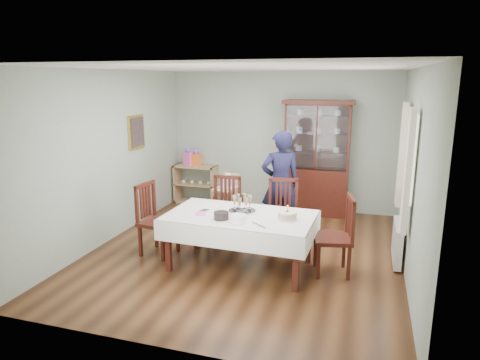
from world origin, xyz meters
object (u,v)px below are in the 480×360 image
at_px(champagne_tray, 242,207).
at_px(chair_end_left, 158,233).
at_px(chair_far_left, 224,223).
at_px(sideboard, 196,184).
at_px(dining_table, 240,241).
at_px(gift_bag_orange, 196,158).
at_px(chair_far_right, 283,228).
at_px(high_chair, 228,206).
at_px(gift_bag_pink, 188,157).
at_px(birthday_cake, 287,216).
at_px(chair_end_right, 333,251).
at_px(woman, 280,184).
at_px(china_cabinet, 317,156).

bearing_deg(champagne_tray, chair_end_left, -177.92).
bearing_deg(chair_far_left, sideboard, 123.18).
height_order(dining_table, chair_far_left, chair_far_left).
distance_m(chair_far_left, gift_bag_orange, 2.42).
xyz_separation_m(sideboard, chair_far_right, (2.25, -1.93, -0.09)).
relative_size(high_chair, gift_bag_orange, 2.77).
relative_size(chair_end_left, gift_bag_pink, 2.83).
height_order(dining_table, sideboard, sideboard).
height_order(dining_table, birthday_cake, birthday_cake).
bearing_deg(dining_table, champagne_tray, 96.71).
bearing_deg(gift_bag_orange, chair_end_left, -79.67).
height_order(chair_end_right, woman, woman).
bearing_deg(sideboard, woman, -33.54).
xyz_separation_m(chair_far_right, birthday_cake, (0.23, -0.88, 0.50)).
xyz_separation_m(china_cabinet, chair_far_left, (-1.20, -1.95, -0.81)).
relative_size(champagne_tray, gift_bag_orange, 1.08).
height_order(chair_far_right, gift_bag_pink, gift_bag_pink).
bearing_deg(gift_bag_pink, gift_bag_orange, 0.00).
bearing_deg(chair_far_right, high_chair, 137.44).
bearing_deg(woman, chair_end_left, 16.54).
relative_size(chair_far_right, birthday_cake, 3.75).
bearing_deg(dining_table, sideboard, 123.19).
bearing_deg(gift_bag_pink, chair_far_right, -38.59).
bearing_deg(birthday_cake, sideboard, 131.38).
xyz_separation_m(dining_table, chair_end_left, (-1.31, 0.09, -0.07)).
bearing_deg(china_cabinet, high_chair, -137.74).
height_order(chair_far_left, chair_far_right, chair_far_right).
xyz_separation_m(sideboard, gift_bag_orange, (0.03, -0.02, 0.56)).
bearing_deg(woman, gift_bag_pink, -54.91).
relative_size(chair_end_left, birthday_cake, 3.78).
bearing_deg(gift_bag_pink, woman, -31.44).
bearing_deg(birthday_cake, chair_far_left, 144.29).
xyz_separation_m(chair_end_left, champagne_tray, (1.29, 0.05, 0.51)).
distance_m(chair_far_left, chair_far_right, 0.94).
bearing_deg(dining_table, chair_far_left, 122.38).
bearing_deg(birthday_cake, champagne_tray, 166.69).
xyz_separation_m(high_chair, birthday_cake, (1.34, -1.55, 0.43)).
height_order(chair_far_right, woman, woman).
bearing_deg(woman, chair_far_left, 13.29).
relative_size(sideboard, birthday_cake, 3.19).
bearing_deg(chair_far_left, chair_far_right, 2.21).
height_order(china_cabinet, high_chair, china_cabinet).
bearing_deg(champagne_tray, chair_far_left, 126.50).
bearing_deg(chair_end_right, champagne_tray, -101.32).
bearing_deg(gift_bag_orange, chair_far_right, -40.70).
height_order(chair_far_left, champagne_tray, chair_far_left).
height_order(chair_far_right, high_chair, chair_far_right).
bearing_deg(gift_bag_orange, chair_far_left, -56.80).
bearing_deg(chair_end_right, dining_table, -94.88).
relative_size(dining_table, gift_bag_orange, 5.81).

